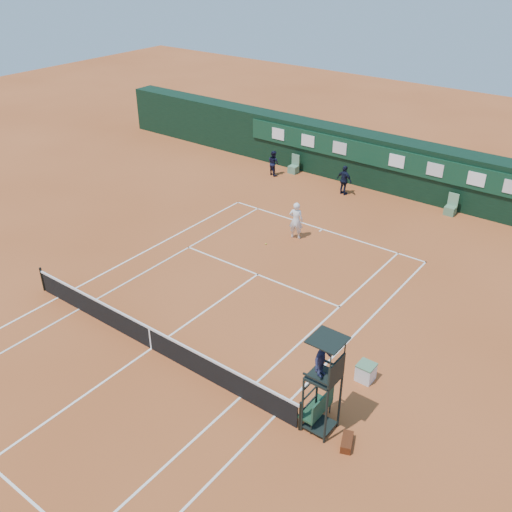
{
  "coord_description": "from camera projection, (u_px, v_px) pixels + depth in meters",
  "views": [
    {
      "loc": [
        12.8,
        -10.69,
        13.14
      ],
      "look_at": [
        0.21,
        6.0,
        1.2
      ],
      "focal_mm": 40.0,
      "sensor_mm": 36.0,
      "label": 1
    }
  ],
  "objects": [
    {
      "name": "ball_kid_right",
      "position": [
        344.0,
        180.0,
        32.27
      ],
      "size": [
        1.07,
        0.6,
        1.72
      ],
      "primitive_type": "imported",
      "rotation": [
        0.0,
        0.0,
        2.96
      ],
      "color": "black",
      "rests_on": "ground"
    },
    {
      "name": "tennis_bag",
      "position": [
        347.0,
        442.0,
        16.67
      ],
      "size": [
        0.55,
        0.77,
        0.27
      ],
      "primitive_type": "cube",
      "rotation": [
        0.0,
        0.0,
        0.37
      ],
      "color": "black",
      "rests_on": "ground"
    },
    {
      "name": "player_bench",
      "position": [
        318.0,
        407.0,
        17.26
      ],
      "size": [
        0.56,
        1.2,
        1.1
      ],
      "color": "#173A23",
      "rests_on": "ground"
    },
    {
      "name": "player",
      "position": [
        296.0,
        220.0,
        27.6
      ],
      "size": [
        0.79,
        0.64,
        1.89
      ],
      "primitive_type": "imported",
      "rotation": [
        0.0,
        0.0,
        3.45
      ],
      "color": "white",
      "rests_on": "ground"
    },
    {
      "name": "ground",
      "position": [
        152.0,
        349.0,
        20.62
      ],
      "size": [
        90.0,
        90.0,
        0.0
      ],
      "primitive_type": "plane",
      "color": "#B7592B",
      "rests_on": "ground"
    },
    {
      "name": "tennis_ball",
      "position": [
        266.0,
        244.0,
        27.44
      ],
      "size": [
        0.07,
        0.07,
        0.07
      ],
      "primitive_type": "sphere",
      "color": "#B8D431",
      "rests_on": "ground"
    },
    {
      "name": "linesman_chair_left",
      "position": [
        294.0,
        168.0,
        35.46
      ],
      "size": [
        0.55,
        0.5,
        1.15
      ],
      "color": "#588767",
      "rests_on": "ground"
    },
    {
      "name": "back_wall",
      "position": [
        386.0,
        163.0,
        32.86
      ],
      "size": [
        40.0,
        1.65,
        3.0
      ],
      "color": "black",
      "rests_on": "ground"
    },
    {
      "name": "linesman_chair_right",
      "position": [
        451.0,
        209.0,
        30.23
      ],
      "size": [
        0.55,
        0.5,
        1.15
      ],
      "color": "#54805B",
      "rests_on": "ground"
    },
    {
      "name": "tennis_net",
      "position": [
        150.0,
        337.0,
        20.37
      ],
      "size": [
        12.9,
        0.1,
        1.1
      ],
      "color": "black",
      "rests_on": "ground"
    },
    {
      "name": "court_lines",
      "position": [
        152.0,
        348.0,
        20.62
      ],
      "size": [
        11.05,
        23.85,
        0.01
      ],
      "color": "white",
      "rests_on": "ground"
    },
    {
      "name": "umpire_chair",
      "position": [
        324.0,
        366.0,
        16.11
      ],
      "size": [
        0.96,
        0.95,
        3.42
      ],
      "color": "black",
      "rests_on": "ground"
    },
    {
      "name": "ball_kid_left",
      "position": [
        273.0,
        163.0,
        34.93
      ],
      "size": [
        0.89,
        0.78,
        1.55
      ],
      "primitive_type": "imported",
      "rotation": [
        0.0,
        0.0,
        2.84
      ],
      "color": "black",
      "rests_on": "ground"
    },
    {
      "name": "cooler",
      "position": [
        366.0,
        372.0,
        19.04
      ],
      "size": [
        0.57,
        0.57,
        0.65
      ],
      "color": "silver",
      "rests_on": "ground"
    }
  ]
}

